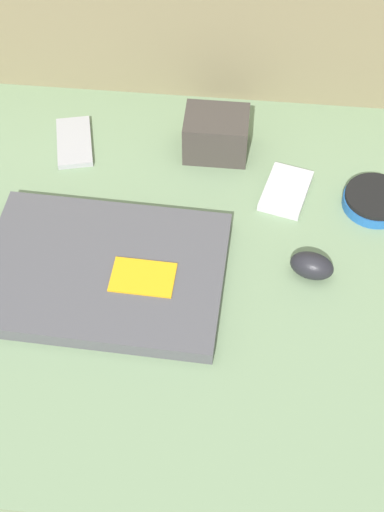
% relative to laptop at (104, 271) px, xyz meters
% --- Properties ---
extents(ground_plane, '(8.00, 8.00, 0.00)m').
position_rel_laptop_xyz_m(ground_plane, '(0.12, 0.03, -0.15)').
color(ground_plane, '#7A6651').
extents(couch_seat, '(1.07, 0.76, 0.13)m').
position_rel_laptop_xyz_m(couch_seat, '(0.12, 0.03, -0.08)').
color(couch_seat, slate).
rests_on(couch_seat, ground_plane).
extents(couch_backrest, '(1.07, 0.20, 0.53)m').
position_rel_laptop_xyz_m(couch_backrest, '(0.12, 0.51, 0.12)').
color(couch_backrest, '#756B4C').
rests_on(couch_backrest, ground_plane).
extents(laptop, '(0.36, 0.26, 0.03)m').
position_rel_laptop_xyz_m(laptop, '(0.00, 0.00, 0.00)').
color(laptop, '#47474C').
rests_on(laptop, couch_seat).
extents(computer_mouse, '(0.07, 0.05, 0.04)m').
position_rel_laptop_xyz_m(computer_mouse, '(0.30, 0.03, 0.01)').
color(computer_mouse, black).
rests_on(computer_mouse, couch_seat).
extents(speaker_puck, '(0.10, 0.10, 0.02)m').
position_rel_laptop_xyz_m(speaker_puck, '(0.40, 0.18, -0.00)').
color(speaker_puck, '#1E569E').
rests_on(speaker_puck, couch_seat).
extents(phone_silver, '(0.09, 0.11, 0.01)m').
position_rel_laptop_xyz_m(phone_silver, '(0.26, 0.19, -0.01)').
color(phone_silver, '#B7B7BC').
rests_on(phone_silver, couch_seat).
extents(phone_black, '(0.08, 0.13, 0.01)m').
position_rel_laptop_xyz_m(phone_black, '(-0.10, 0.27, -0.01)').
color(phone_black, '#99999E').
rests_on(phone_black, couch_seat).
extents(camera_pouch, '(0.10, 0.08, 0.07)m').
position_rel_laptop_xyz_m(camera_pouch, '(0.14, 0.28, 0.02)').
color(camera_pouch, '#38332D').
rests_on(camera_pouch, couch_seat).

